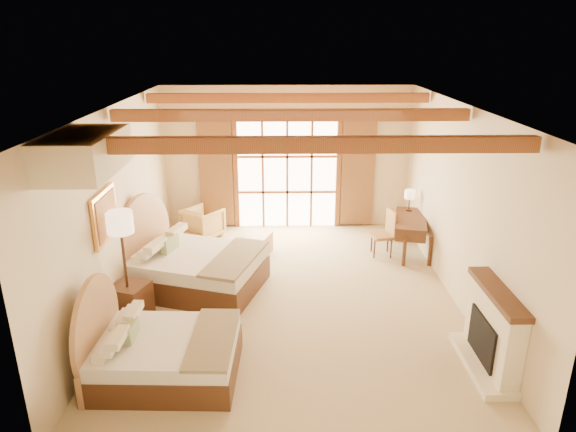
{
  "coord_description": "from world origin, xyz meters",
  "views": [
    {
      "loc": [
        -0.18,
        -7.78,
        4.23
      ],
      "look_at": [
        -0.04,
        0.2,
        1.39
      ],
      "focal_mm": 32.0,
      "sensor_mm": 36.0,
      "label": 1
    }
  ],
  "objects_px": {
    "armchair": "(203,223)",
    "bed_far": "(188,265)",
    "bed_near": "(155,351)",
    "desk": "(410,234)",
    "nightstand": "(131,302)"
  },
  "relations": [
    {
      "from": "armchair",
      "to": "bed_far",
      "type": "bearing_deg",
      "value": 128.0
    },
    {
      "from": "bed_far",
      "to": "armchair",
      "type": "bearing_deg",
      "value": 109.23
    },
    {
      "from": "bed_near",
      "to": "desk",
      "type": "distance_m",
      "value": 5.81
    },
    {
      "from": "bed_far",
      "to": "bed_near",
      "type": "bearing_deg",
      "value": -72.76
    },
    {
      "from": "bed_near",
      "to": "nightstand",
      "type": "bearing_deg",
      "value": 118.62
    },
    {
      "from": "bed_far",
      "to": "nightstand",
      "type": "height_order",
      "value": "bed_far"
    },
    {
      "from": "nightstand",
      "to": "desk",
      "type": "height_order",
      "value": "desk"
    },
    {
      "from": "bed_near",
      "to": "armchair",
      "type": "bearing_deg",
      "value": 92.78
    },
    {
      "from": "bed_far",
      "to": "desk",
      "type": "distance_m",
      "value": 4.5
    },
    {
      "from": "nightstand",
      "to": "bed_near",
      "type": "bearing_deg",
      "value": -44.0
    },
    {
      "from": "armchair",
      "to": "desk",
      "type": "distance_m",
      "value": 4.41
    },
    {
      "from": "bed_near",
      "to": "desk",
      "type": "relative_size",
      "value": 1.26
    },
    {
      "from": "armchair",
      "to": "nightstand",
      "type": "bearing_deg",
      "value": 115.94
    },
    {
      "from": "armchair",
      "to": "desk",
      "type": "relative_size",
      "value": 0.5
    },
    {
      "from": "bed_near",
      "to": "armchair",
      "type": "xyz_separation_m",
      "value": [
        -0.05,
        4.85,
        -0.03
      ]
    }
  ]
}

